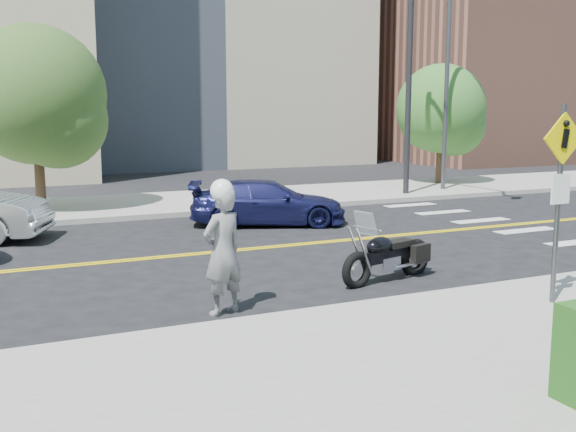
% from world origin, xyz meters
% --- Properties ---
extents(ground_plane, '(120.00, 120.00, 0.00)m').
position_xyz_m(ground_plane, '(0.00, 0.00, 0.00)').
color(ground_plane, black).
rests_on(ground_plane, ground).
extents(sidewalk_near, '(60.00, 5.00, 0.15)m').
position_xyz_m(sidewalk_near, '(0.00, -7.50, 0.07)').
color(sidewalk_near, '#9E9B91').
rests_on(sidewalk_near, ground_plane).
extents(sidewalk_far, '(60.00, 5.00, 0.15)m').
position_xyz_m(sidewalk_far, '(0.00, 7.50, 0.07)').
color(sidewalk_far, '#9E9B91').
rests_on(sidewalk_far, ground_plane).
extents(building_right, '(14.00, 12.00, 12.00)m').
position_xyz_m(building_right, '(26.00, 20.00, 6.00)').
color(building_right, '#8C5947').
rests_on(building_right, ground_plane).
extents(lamp_post, '(0.16, 0.16, 8.00)m').
position_xyz_m(lamp_post, '(12.00, 6.50, 4.15)').
color(lamp_post, '#4C4C51').
rests_on(lamp_post, sidewalk_far).
extents(traffic_light, '(0.28, 4.50, 7.00)m').
position_xyz_m(traffic_light, '(10.00, 5.08, 4.67)').
color(traffic_light, black).
rests_on(traffic_light, sidewalk_far).
extents(pedestrian_sign, '(0.78, 0.08, 3.00)m').
position_xyz_m(pedestrian_sign, '(4.20, -6.31, 1.96)').
color(pedestrian_sign, '#4C4C51').
rests_on(pedestrian_sign, sidewalk_near).
extents(motorcyclist, '(0.83, 0.69, 2.06)m').
position_xyz_m(motorcyclist, '(-0.42, -4.30, 1.03)').
color(motorcyclist, silver).
rests_on(motorcyclist, ground).
extents(motorcycle, '(2.28, 1.21, 1.33)m').
position_xyz_m(motorcycle, '(2.98, -3.61, 0.66)').
color(motorcycle, black).
rests_on(motorcycle, ground).
extents(parked_car_blue, '(4.49, 3.06, 1.21)m').
position_xyz_m(parked_car_blue, '(3.33, 2.80, 0.60)').
color(parked_car_blue, '#1B1D51').
rests_on(parked_car_blue, ground).
extents(tree_far_a, '(4.03, 4.03, 5.51)m').
position_xyz_m(tree_far_a, '(-2.04, 7.23, 3.49)').
color(tree_far_a, '#382619').
rests_on(tree_far_a, ground).
extents(tree_far_b, '(3.52, 3.52, 4.87)m').
position_xyz_m(tree_far_b, '(13.15, 8.28, 3.10)').
color(tree_far_b, '#382619').
rests_on(tree_far_b, ground).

